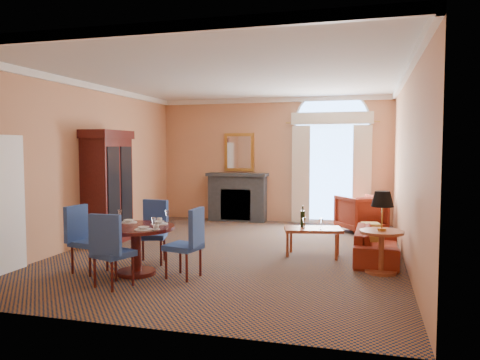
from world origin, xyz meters
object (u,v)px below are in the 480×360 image
(dining_table, at_px, (136,238))
(coffee_table, at_px, (312,230))
(side_table, at_px, (382,224))
(sofa, at_px, (377,244))
(armchair, at_px, (361,213))
(armoire, at_px, (107,189))

(dining_table, bearing_deg, coffee_table, 37.87)
(side_table, bearing_deg, dining_table, -163.59)
(dining_table, xyz_separation_m, sofa, (3.55, 1.94, -0.29))
(sofa, xyz_separation_m, coffee_table, (-1.10, -0.04, 0.21))
(dining_table, distance_m, armchair, 5.65)
(armoire, relative_size, dining_table, 1.94)
(dining_table, distance_m, sofa, 4.05)
(armoire, bearing_deg, dining_table, -50.05)
(armchair, relative_size, coffee_table, 0.85)
(armoire, xyz_separation_m, dining_table, (1.72, -2.06, -0.55))
(dining_table, bearing_deg, sofa, 28.66)
(dining_table, bearing_deg, side_table, 16.41)
(armchair, xyz_separation_m, side_table, (0.35, -3.56, 0.34))
(armchair, height_order, side_table, side_table)
(armoire, relative_size, sofa, 1.26)
(coffee_table, distance_m, side_table, 1.46)
(dining_table, relative_size, coffee_table, 1.07)
(armoire, xyz_separation_m, coffee_table, (4.17, -0.16, -0.63))
(armchair, xyz_separation_m, coffee_table, (-0.80, -2.72, 0.05))
(sofa, height_order, coffee_table, coffee_table)
(armoire, distance_m, coffee_table, 4.22)
(armoire, distance_m, dining_table, 2.74)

